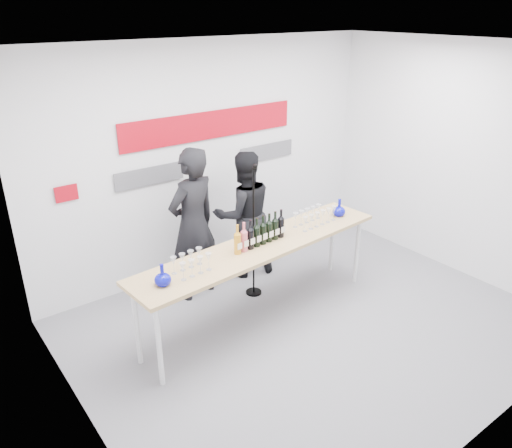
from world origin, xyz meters
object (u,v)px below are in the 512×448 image
tasting_table (261,250)px  mic_stand (254,256)px  presenter_left (193,225)px  presenter_right (244,214)px

tasting_table → mic_stand: size_ratio=1.87×
presenter_left → presenter_right: (0.81, 0.10, -0.10)m
tasting_table → presenter_right: (0.48, 1.00, -0.03)m
presenter_left → presenter_right: presenter_left is taller
presenter_left → presenter_right: 0.82m
tasting_table → presenter_right: bearing=60.0°
presenter_left → tasting_table: bearing=98.1°
tasting_table → presenter_left: 0.97m
presenter_right → mic_stand: size_ratio=0.99×
mic_stand → presenter_left: bearing=159.6°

